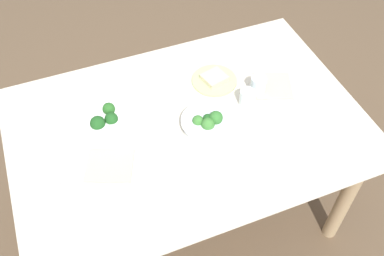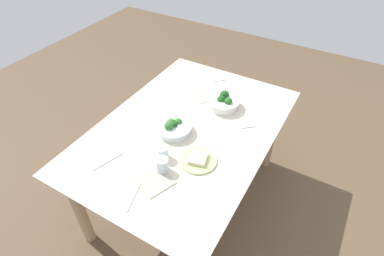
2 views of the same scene
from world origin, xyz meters
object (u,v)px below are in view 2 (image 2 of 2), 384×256
object	(u,v)px
fork_by_near_bowl	(250,127)
napkin_folded_lower	(202,95)
fork_by_far_bowl	(218,81)
napkin_folded_upper	(155,180)
water_glass_side	(163,152)
broccoli_bowl_far	(223,102)
broccoli_bowl_near	(173,128)
table_knife_right	(107,162)
table_knife_left	(134,196)
bread_side_plate	(198,160)
water_glass_center	(162,165)

from	to	relation	value
fork_by_near_bowl	napkin_folded_lower	size ratio (longest dim) A/B	0.42
fork_by_far_bowl	napkin_folded_upper	xyz separation A→B (m)	(1.04, 0.14, 0.00)
water_glass_side	napkin_folded_lower	xyz separation A→B (m)	(-0.65, -0.10, -0.04)
broccoli_bowl_far	napkin_folded_upper	world-z (taller)	broccoli_bowl_far
broccoli_bowl_near	napkin_folded_upper	world-z (taller)	broccoli_bowl_near
napkin_folded_upper	fork_by_far_bowl	bearing A→B (deg)	-172.26
table_knife_right	napkin_folded_lower	size ratio (longest dim) A/B	1.04
fork_by_far_bowl	table_knife_right	bearing A→B (deg)	39.04
broccoli_bowl_near	table_knife_right	size ratio (longest dim) A/B	1.17
water_glass_side	table_knife_left	xyz separation A→B (m)	(0.29, 0.02, -0.04)
broccoli_bowl_far	bread_side_plate	size ratio (longest dim) A/B	1.05
bread_side_plate	fork_by_near_bowl	size ratio (longest dim) A/B	2.73
water_glass_side	table_knife_left	world-z (taller)	water_glass_side
water_glass_center	fork_by_near_bowl	size ratio (longest dim) A/B	1.10
water_glass_side	fork_by_near_bowl	world-z (taller)	water_glass_side
bread_side_plate	table_knife_right	size ratio (longest dim) A/B	1.11
broccoli_bowl_far	fork_by_far_bowl	size ratio (longest dim) A/B	2.79
broccoli_bowl_near	bread_side_plate	bearing A→B (deg)	60.95
broccoli_bowl_far	fork_by_far_bowl	xyz separation A→B (m)	(-0.27, -0.17, -0.04)
table_knife_left	table_knife_right	size ratio (longest dim) A/B	1.03
broccoli_bowl_far	napkin_folded_lower	distance (m)	0.20
napkin_folded_upper	water_glass_side	bearing A→B (deg)	-161.11
bread_side_plate	fork_by_far_bowl	bearing A→B (deg)	-161.29
fork_by_far_bowl	napkin_folded_upper	world-z (taller)	napkin_folded_upper
fork_by_near_bowl	table_knife_left	distance (m)	0.84
fork_by_near_bowl	table_knife_right	size ratio (longest dim) A/B	0.41
napkin_folded_lower	water_glass_side	bearing A→B (deg)	9.14
water_glass_center	table_knife_right	world-z (taller)	water_glass_center
fork_by_far_bowl	water_glass_side	bearing A→B (deg)	53.42
broccoli_bowl_near	table_knife_right	bearing A→B (deg)	-24.54
bread_side_plate	table_knife_left	distance (m)	0.40
water_glass_side	fork_by_near_bowl	distance (m)	0.59
table_knife_left	napkin_folded_upper	distance (m)	0.14
broccoli_bowl_near	bread_side_plate	distance (m)	0.29
fork_by_far_bowl	napkin_folded_lower	world-z (taller)	napkin_folded_lower
water_glass_center	table_knife_left	size ratio (longest dim) A/B	0.43
napkin_folded_upper	napkin_folded_lower	world-z (taller)	same
table_knife_right	napkin_folded_upper	world-z (taller)	napkin_folded_upper
fork_by_near_bowl	table_knife_left	bearing A→B (deg)	-152.53
table_knife_left	table_knife_right	world-z (taller)	same
fork_by_far_bowl	table_knife_left	bearing A→B (deg)	53.19
fork_by_near_bowl	napkin_folded_lower	xyz separation A→B (m)	(-0.16, -0.43, 0.00)
water_glass_center	napkin_folded_upper	size ratio (longest dim) A/B	0.49
bread_side_plate	napkin_folded_lower	size ratio (longest dim) A/B	1.15
broccoli_bowl_near	fork_by_far_bowl	size ratio (longest dim) A/B	2.82
water_glass_center	table_knife_right	distance (m)	0.32
fork_by_far_bowl	table_knife_right	world-z (taller)	same
napkin_folded_upper	fork_by_near_bowl	bearing A→B (deg)	157.56
table_knife_left	napkin_folded_upper	bearing A→B (deg)	150.02
bread_side_plate	water_glass_center	distance (m)	0.21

